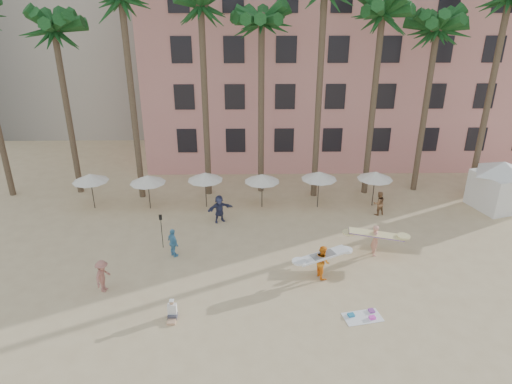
{
  "coord_description": "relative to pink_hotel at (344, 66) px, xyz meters",
  "views": [
    {
      "loc": [
        -1.93,
        -17.22,
        14.12
      ],
      "look_at": [
        -1.54,
        6.0,
        4.0
      ],
      "focal_mm": 32.0,
      "sensor_mm": 36.0,
      "label": 1
    }
  ],
  "objects": [
    {
      "name": "beachgoers",
      "position": [
        -10.74,
        -18.39,
        -7.09
      ],
      "size": [
        17.39,
        9.66,
        1.91
      ],
      "color": "brown",
      "rests_on": "ground"
    },
    {
      "name": "ground",
      "position": [
        -7.0,
        -26.0,
        -8.0
      ],
      "size": [
        120.0,
        120.0,
        0.0
      ],
      "primitive_type": "plane",
      "color": "#D1B789",
      "rests_on": "ground"
    },
    {
      "name": "palm_row",
      "position": [
        -6.49,
        -11.0,
        4.97
      ],
      "size": [
        44.4,
        5.4,
        16.3
      ],
      "color": "brown",
      "rests_on": "ground"
    },
    {
      "name": "cabana",
      "position": [
        8.73,
        -13.9,
        -5.93
      ],
      "size": [
        5.6,
        5.6,
        3.5
      ],
      "color": "white",
      "rests_on": "ground"
    },
    {
      "name": "pink_hotel",
      "position": [
        0.0,
        0.0,
        0.0
      ],
      "size": [
        35.0,
        14.0,
        16.0
      ],
      "primitive_type": "cube",
      "color": "#D88B83",
      "rests_on": "ground"
    },
    {
      "name": "paddle",
      "position": [
        -14.15,
        -19.16,
        -6.59
      ],
      "size": [
        0.18,
        0.04,
        2.23
      ],
      "color": "black",
      "rests_on": "ground"
    },
    {
      "name": "beach_towel",
      "position": [
        -3.52,
        -25.79,
        -7.97
      ],
      "size": [
        1.96,
        1.33,
        0.14
      ],
      "color": "white",
      "rests_on": "ground"
    },
    {
      "name": "carrier_white",
      "position": [
        -5.01,
        -22.38,
        -7.0
      ],
      "size": [
        2.95,
        1.8,
        1.88
      ],
      "color": "orange",
      "rests_on": "ground"
    },
    {
      "name": "seated_man",
      "position": [
        -12.59,
        -25.74,
        -7.66
      ],
      "size": [
        0.43,
        0.75,
        0.98
      ],
      "color": "#3F3F4C",
      "rests_on": "ground"
    },
    {
      "name": "carrier_yellow",
      "position": [
        -1.59,
        -20.14,
        -6.94
      ],
      "size": [
        3.18,
        1.25,
        1.9
      ],
      "color": "tan",
      "rests_on": "ground"
    },
    {
      "name": "umbrella_row",
      "position": [
        -10.0,
        -13.5,
        -5.67
      ],
      "size": [
        22.5,
        2.7,
        2.73
      ],
      "color": "#332B23",
      "rests_on": "ground"
    }
  ]
}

